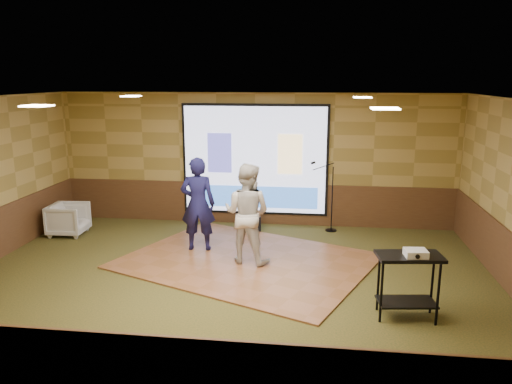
# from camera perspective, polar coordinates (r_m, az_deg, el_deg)

# --- Properties ---
(ground) EXTENTS (9.00, 9.00, 0.00)m
(ground) POSITION_cam_1_polar(r_m,az_deg,el_deg) (8.44, -3.20, -10.28)
(ground) COLOR #273317
(ground) RESTS_ON ground
(room_shell) EXTENTS (9.04, 7.04, 3.02)m
(room_shell) POSITION_cam_1_polar(r_m,az_deg,el_deg) (7.85, -3.40, 3.91)
(room_shell) COLOR #A98E46
(room_shell) RESTS_ON ground
(wainscot_back) EXTENTS (9.00, 0.04, 0.95)m
(wainscot_back) POSITION_cam_1_polar(r_m,az_deg,el_deg) (11.55, -0.12, -1.31)
(wainscot_back) COLOR #4B2C19
(wainscot_back) RESTS_ON ground
(wainscot_front) EXTENTS (9.00, 0.04, 0.95)m
(wainscot_front) POSITION_cam_1_polar(r_m,az_deg,el_deg) (5.23, -10.61, -20.38)
(wainscot_front) COLOR #4B2C19
(wainscot_front) RESTS_ON ground
(projector_screen) EXTENTS (3.32, 0.06, 2.52)m
(projector_screen) POSITION_cam_1_polar(r_m,az_deg,el_deg) (11.30, -0.15, 3.56)
(projector_screen) COLOR black
(projector_screen) RESTS_ON room_shell
(downlight_nw) EXTENTS (0.32, 0.32, 0.02)m
(downlight_nw) POSITION_cam_1_polar(r_m,az_deg,el_deg) (10.10, -14.10, 10.57)
(downlight_nw) COLOR #FFE4BF
(downlight_nw) RESTS_ON room_shell
(downlight_ne) EXTENTS (0.32, 0.32, 0.02)m
(downlight_ne) POSITION_cam_1_polar(r_m,az_deg,el_deg) (9.45, 12.08, 10.53)
(downlight_ne) COLOR #FFE4BF
(downlight_ne) RESTS_ON room_shell
(downlight_sw) EXTENTS (0.32, 0.32, 0.02)m
(downlight_sw) POSITION_cam_1_polar(r_m,az_deg,el_deg) (7.12, -23.76, 9.00)
(downlight_sw) COLOR #FFE4BF
(downlight_sw) RESTS_ON room_shell
(downlight_se) EXTENTS (0.32, 0.32, 0.02)m
(downlight_se) POSITION_cam_1_polar(r_m,az_deg,el_deg) (6.17, 14.53, 9.22)
(downlight_se) COLOR #FFE4BF
(downlight_se) RESTS_ON room_shell
(dance_floor) EXTENTS (5.20, 4.66, 0.03)m
(dance_floor) POSITION_cam_1_polar(r_m,az_deg,el_deg) (9.31, -1.08, -7.87)
(dance_floor) COLOR brown
(dance_floor) RESTS_ON ground
(player_left) EXTENTS (0.71, 0.50, 1.83)m
(player_left) POSITION_cam_1_polar(r_m,az_deg,el_deg) (9.68, -6.66, -1.36)
(player_left) COLOR #171645
(player_left) RESTS_ON dance_floor
(player_right) EXTENTS (1.04, 0.90, 1.82)m
(player_right) POSITION_cam_1_polar(r_m,az_deg,el_deg) (8.97, -1.04, -2.45)
(player_right) COLOR beige
(player_right) RESTS_ON dance_floor
(av_table) EXTENTS (0.89, 0.47, 0.94)m
(av_table) POSITION_cam_1_polar(r_m,az_deg,el_deg) (7.35, 17.01, -8.97)
(av_table) COLOR black
(av_table) RESTS_ON ground
(projector) EXTENTS (0.32, 0.27, 0.10)m
(projector) POSITION_cam_1_polar(r_m,az_deg,el_deg) (7.19, 17.80, -6.68)
(projector) COLOR white
(projector) RESTS_ON av_table
(mic_stand) EXTENTS (0.61, 0.25, 1.56)m
(mic_stand) POSITION_cam_1_polar(r_m,az_deg,el_deg) (11.10, 8.36, -1.94)
(mic_stand) COLOR black
(mic_stand) RESTS_ON ground
(banquet_chair) EXTENTS (0.79, 0.77, 0.69)m
(banquet_chair) POSITION_cam_1_polar(r_m,az_deg,el_deg) (11.49, -20.64, -2.93)
(banquet_chair) COLOR gray
(banquet_chair) RESTS_ON ground
(duffel_bag) EXTENTS (0.55, 0.40, 0.31)m
(duffel_bag) POSITION_cam_1_polar(r_m,az_deg,el_deg) (11.16, -0.75, -3.52)
(duffel_bag) COLOR black
(duffel_bag) RESTS_ON ground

